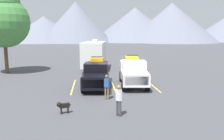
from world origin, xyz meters
name	(u,v)px	position (x,y,z in m)	size (l,w,h in m)	color
ground_plane	(114,88)	(0.00, 0.00, 0.00)	(240.00, 240.00, 0.00)	#47474C
pickup_truck_a	(96,73)	(-1.44, 0.90, 1.13)	(2.45, 6.02, 2.45)	black
pickup_truck_b	(133,72)	(1.71, 0.96, 1.21)	(2.53, 5.49, 2.56)	white
lot_stripe_a	(73,86)	(-3.40, 0.98, 0.00)	(0.12, 5.50, 0.01)	gold
lot_stripe_b	(113,86)	(0.00, 0.98, 0.00)	(0.12, 5.50, 0.01)	gold
lot_stripe_c	(152,85)	(3.40, 0.98, 0.00)	(0.12, 5.50, 0.01)	gold
camper_trailer_a	(94,54)	(-1.43, 9.67, 1.94)	(3.26, 7.49, 3.68)	silver
person_a	(119,98)	(-0.43, -6.36, 1.01)	(0.33, 0.32, 1.75)	#3F3F42
person_b	(107,85)	(-0.84, -3.14, 1.00)	(0.37, 0.26, 1.73)	#726047
dog	(62,106)	(-3.53, -5.68, 0.48)	(0.79, 0.43, 0.71)	black
tree_a	(3,18)	(-11.23, 8.12, 6.11)	(5.54, 5.54, 9.50)	brown
mountain_ridge	(107,25)	(6.01, 91.57, 7.98)	(157.29, 50.67, 17.97)	slate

